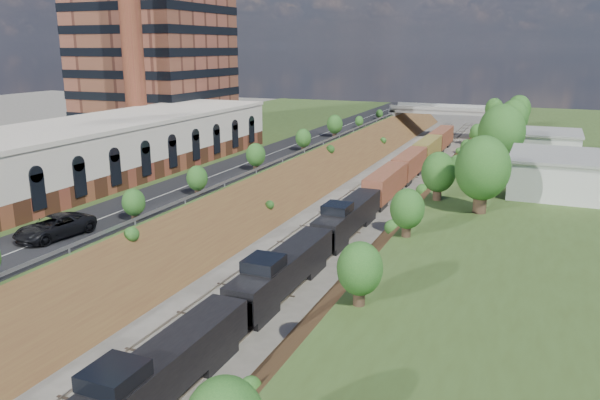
{
  "coord_description": "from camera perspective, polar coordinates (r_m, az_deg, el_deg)",
  "views": [
    {
      "loc": [
        22.17,
        -17.45,
        20.78
      ],
      "look_at": [
        0.42,
        34.17,
        6.0
      ],
      "focal_mm": 35.0,
      "sensor_mm": 36.0,
      "label": 1
    }
  ],
  "objects": [
    {
      "name": "tree_left_crest",
      "position": [
        52.39,
        -18.67,
        -1.22
      ],
      "size": [
        2.45,
        2.45,
        3.55
      ],
      "color": "#473323",
      "rests_on": "platform_left"
    },
    {
      "name": "overpass",
      "position": [
        142.09,
        13.86,
        7.95
      ],
      "size": [
        24.5,
        8.3,
        7.4
      ],
      "color": "gray",
      "rests_on": "ground"
    },
    {
      "name": "platform_left",
      "position": [
        96.83,
        -12.42,
        3.55
      ],
      "size": [
        44.0,
        180.0,
        5.0
      ],
      "primitive_type": "cube",
      "color": "#3D5222",
      "rests_on": "ground"
    },
    {
      "name": "smokestack",
      "position": [
        93.78,
        -16.23,
        16.8
      ],
      "size": [
        3.2,
        3.2,
        40.0
      ],
      "primitive_type": "cylinder",
      "color": "brown",
      "rests_on": "platform_left"
    },
    {
      "name": "tree_right_large",
      "position": [
        58.79,
        17.38,
        2.93
      ],
      "size": [
        5.25,
        5.25,
        7.61
      ],
      "color": "#473323",
      "rests_on": "platform_right"
    },
    {
      "name": "road",
      "position": [
        87.55,
        -3.05,
        4.41
      ],
      "size": [
        8.0,
        180.0,
        0.1
      ],
      "primitive_type": "cube",
      "color": "black",
      "rests_on": "platform_left"
    },
    {
      "name": "rail_right_track",
      "position": [
        82.52,
        8.38,
        0.1
      ],
      "size": [
        1.58,
        180.0,
        0.18
      ],
      "primitive_type": "cube",
      "color": "gray",
      "rests_on": "ground"
    },
    {
      "name": "commercial_building",
      "position": [
        75.77,
        -19.1,
        4.65
      ],
      "size": [
        14.3,
        62.3,
        7.0
      ],
      "color": "brown",
      "rests_on": "platform_left"
    },
    {
      "name": "guardrail",
      "position": [
        85.59,
        -0.64,
        4.53
      ],
      "size": [
        0.1,
        171.0,
        0.7
      ],
      "color": "#99999E",
      "rests_on": "platform_left"
    },
    {
      "name": "white_building_far",
      "position": [
        92.51,
        23.17,
        4.9
      ],
      "size": [
        8.0,
        10.0,
        3.6
      ],
      "primitive_type": "cube",
      "color": "silver",
      "rests_on": "platform_right"
    },
    {
      "name": "white_building_near",
      "position": [
        70.81,
        23.48,
        2.33
      ],
      "size": [
        9.0,
        12.0,
        4.0
      ],
      "primitive_type": "cube",
      "color": "silver",
      "rests_on": "platform_right"
    },
    {
      "name": "rail_left_track",
      "position": [
        83.9,
        4.95,
        0.45
      ],
      "size": [
        1.58,
        180.0,
        0.18
      ],
      "primitive_type": "cube",
      "color": "gray",
      "rests_on": "ground"
    },
    {
      "name": "embankment_right",
      "position": [
        80.96,
        14.14,
        -0.55
      ],
      "size": [
        10.0,
        180.0,
        10.0
      ],
      "primitive_type": "cube",
      "rotation": [
        0.0,
        0.79,
        0.0
      ],
      "color": "brown",
      "rests_on": "ground"
    },
    {
      "name": "embankment_left",
      "position": [
        86.78,
        -0.33,
        0.93
      ],
      "size": [
        10.0,
        180.0,
        10.0
      ],
      "primitive_type": "cube",
      "rotation": [
        0.0,
        0.79,
        0.0
      ],
      "color": "brown",
      "rests_on": "ground"
    },
    {
      "name": "suv",
      "position": [
        53.46,
        -22.82,
        -2.41
      ],
      "size": [
        4.2,
        7.22,
        1.89
      ],
      "primitive_type": "imported",
      "rotation": [
        0.0,
        0.0,
        -0.16
      ],
      "color": "black",
      "rests_on": "road"
    },
    {
      "name": "freight_train",
      "position": [
        80.03,
        8.07,
        1.37
      ],
      "size": [
        2.79,
        112.84,
        4.55
      ],
      "color": "black",
      "rests_on": "ground"
    }
  ]
}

